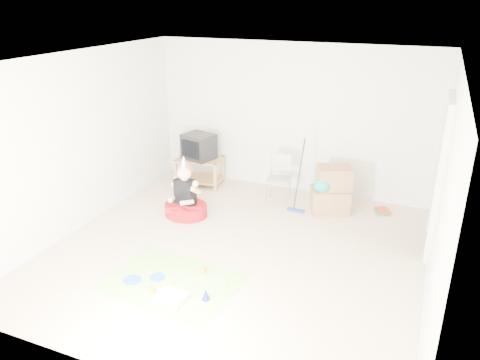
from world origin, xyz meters
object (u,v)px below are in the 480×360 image
at_px(folding_chair, 279,180).
at_px(cardboard_boxes, 331,190).
at_px(tv_stand, 200,169).
at_px(birthday_cake, 171,298).
at_px(seated_woman, 186,203).
at_px(crt_tv, 199,146).

height_order(folding_chair, cardboard_boxes, folding_chair).
height_order(tv_stand, cardboard_boxes, cardboard_boxes).
bearing_deg(birthday_cake, cardboard_boxes, 69.81).
distance_m(tv_stand, folding_chair, 1.61).
height_order(folding_chair, seated_woman, seated_woman).
bearing_deg(birthday_cake, tv_stand, 111.90).
xyz_separation_m(cardboard_boxes, birthday_cake, (-1.16, -3.14, -0.32)).
height_order(crt_tv, folding_chair, crt_tv).
bearing_deg(tv_stand, crt_tv, 0.00).
xyz_separation_m(folding_chair, birthday_cake, (-0.25, -3.16, -0.36)).
relative_size(folding_chair, birthday_cake, 2.44).
relative_size(tv_stand, birthday_cake, 2.56).
xyz_separation_m(tv_stand, cardboard_boxes, (2.50, -0.20, 0.06)).
distance_m(folding_chair, cardboard_boxes, 0.91).
xyz_separation_m(folding_chair, cardboard_boxes, (0.90, -0.02, -0.04)).
xyz_separation_m(tv_stand, crt_tv, (0.00, 0.00, 0.44)).
bearing_deg(birthday_cake, seated_woman, 114.52).
xyz_separation_m(cardboard_boxes, seated_woman, (-2.11, -1.06, -0.14)).
height_order(tv_stand, crt_tv, crt_tv).
relative_size(cardboard_boxes, birthday_cake, 2.22).
height_order(crt_tv, cardboard_boxes, crt_tv).
height_order(seated_woman, birthday_cake, seated_woman).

